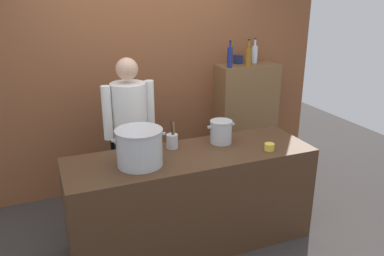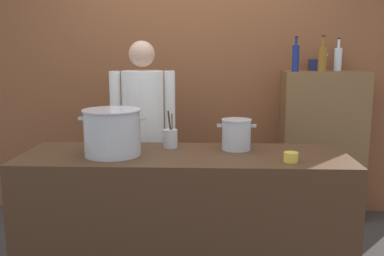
% 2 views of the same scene
% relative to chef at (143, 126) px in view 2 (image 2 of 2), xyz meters
% --- Properties ---
extents(brick_back_panel, '(4.40, 0.10, 3.00)m').
position_rel_chef_xyz_m(brick_back_panel, '(0.38, 0.73, 0.54)').
color(brick_back_panel, brown).
rests_on(brick_back_panel, ground_plane).
extents(prep_counter, '(2.19, 0.70, 0.90)m').
position_rel_chef_xyz_m(prep_counter, '(0.38, -0.67, -0.51)').
color(prep_counter, '#472D1C').
rests_on(prep_counter, ground_plane).
extents(bar_cabinet, '(0.76, 0.32, 1.40)m').
position_rel_chef_xyz_m(bar_cabinet, '(1.61, 0.52, -0.27)').
color(bar_cabinet, brown).
rests_on(bar_cabinet, ground_plane).
extents(chef, '(0.53, 0.38, 1.66)m').
position_rel_chef_xyz_m(chef, '(0.00, 0.00, 0.00)').
color(chef, black).
rests_on(chef, ground_plane).
extents(stockpot_large, '(0.44, 0.39, 0.30)m').
position_rel_chef_xyz_m(stockpot_large, '(-0.09, -0.72, 0.09)').
color(stockpot_large, '#B7BABF').
rests_on(stockpot_large, prep_counter).
extents(stockpot_small, '(0.27, 0.21, 0.21)m').
position_rel_chef_xyz_m(stockpot_small, '(0.73, -0.53, 0.04)').
color(stockpot_small, '#B7BABF').
rests_on(stockpot_small, prep_counter).
extents(utensil_crock, '(0.10, 0.10, 0.27)m').
position_rel_chef_xyz_m(utensil_crock, '(0.27, -0.49, 0.00)').
color(utensil_crock, '#B7BABF').
rests_on(utensil_crock, prep_counter).
extents(butter_jar, '(0.09, 0.09, 0.06)m').
position_rel_chef_xyz_m(butter_jar, '(1.05, -0.86, -0.03)').
color(butter_jar, yellow).
rests_on(butter_jar, prep_counter).
extents(wine_bottle_amber, '(0.07, 0.07, 0.32)m').
position_rel_chef_xyz_m(wine_bottle_amber, '(1.54, 0.41, 0.55)').
color(wine_bottle_amber, '#8C5919').
rests_on(wine_bottle_amber, bar_cabinet).
extents(wine_bottle_clear, '(0.07, 0.07, 0.30)m').
position_rel_chef_xyz_m(wine_bottle_clear, '(1.72, 0.58, 0.54)').
color(wine_bottle_clear, silver).
rests_on(wine_bottle_clear, bar_cabinet).
extents(wine_bottle_cobalt, '(0.06, 0.06, 0.31)m').
position_rel_chef_xyz_m(wine_bottle_cobalt, '(1.31, 0.43, 0.55)').
color(wine_bottle_cobalt, navy).
rests_on(wine_bottle_cobalt, bar_cabinet).
extents(wine_glass_tall, '(0.06, 0.06, 0.16)m').
position_rel_chef_xyz_m(wine_glass_tall, '(1.58, 0.50, 0.54)').
color(wine_glass_tall, silver).
rests_on(wine_glass_tall, bar_cabinet).
extents(spice_tin_navy, '(0.08, 0.08, 0.10)m').
position_rel_chef_xyz_m(spice_tin_navy, '(1.52, 0.62, 0.48)').
color(spice_tin_navy, navy).
rests_on(spice_tin_navy, bar_cabinet).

